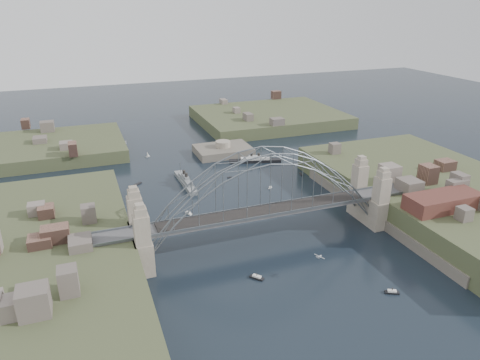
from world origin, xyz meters
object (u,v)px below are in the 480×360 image
Objects in this scene: wharf_shed at (443,201)px; naval_cruiser_near at (186,182)px; fort_island at (223,155)px; bridge at (265,197)px; ocean_liner at (255,160)px; naval_cruiser_far at (121,147)px.

wharf_shed is 0.96× the size of naval_cruiser_near.
fort_island is at bearing 49.76° from naval_cruiser_near.
bridge is 46.42m from naval_cruiser_near.
bridge reaches higher than naval_cruiser_near.
bridge is at bearing 162.35° from wharf_shed.
ocean_liner is at bearing 21.97° from naval_cruiser_near.
bridge is 95.10m from naval_cruiser_far.
bridge is at bearing -77.00° from naval_cruiser_near.
wharf_shed is (32.00, -84.00, 10.34)m from fort_island.
wharf_shed is 74.61m from ocean_liner.
wharf_shed reaches higher than naval_cruiser_far.
ocean_liner is (-23.61, 70.17, -9.24)m from wharf_shed.
bridge is at bearing -73.94° from naval_cruiser_far.
wharf_shed is 1.00× the size of ocean_liner.
naval_cruiser_near reaches higher than fort_island.
bridge is 3.82× the size of fort_island.
fort_island is 1.10× the size of ocean_liner.
bridge reaches higher than fort_island.
bridge is 46.23m from wharf_shed.
ocean_liner is (20.39, 56.17, -11.56)m from bridge.
naval_cruiser_far is (-38.12, 20.72, 1.17)m from fort_island.
naval_cruiser_far is at bearing 106.06° from bridge.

